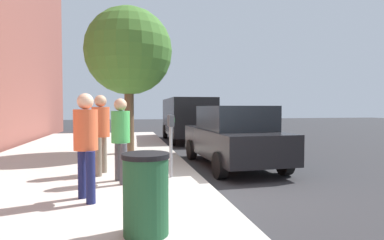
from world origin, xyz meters
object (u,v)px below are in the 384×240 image
at_px(parking_meter, 171,132).
at_px(pedestrian_bystander, 86,137).
at_px(trash_bin, 146,194).
at_px(parking_officer, 101,127).
at_px(parked_sedan_near, 233,136).
at_px(street_tree, 129,52).
at_px(pedestrian_at_meter, 121,133).
at_px(parked_van_far, 187,117).

height_order(parking_meter, pedestrian_bystander, pedestrian_bystander).
xyz_separation_m(pedestrian_bystander, trash_bin, (-1.60, -0.90, -0.57)).
relative_size(pedestrian_bystander, parking_officer, 0.97).
xyz_separation_m(pedestrian_bystander, parking_officer, (2.09, -0.08, 0.04)).
xyz_separation_m(parked_sedan_near, street_tree, (2.36, 2.93, 2.74)).
distance_m(street_tree, trash_bin, 7.66).
xyz_separation_m(pedestrian_at_meter, parked_sedan_near, (1.91, -3.15, -0.30)).
xyz_separation_m(parked_van_far, street_tree, (-4.61, 2.93, 2.38)).
bearing_deg(parking_officer, pedestrian_at_meter, -50.17).
bearing_deg(parked_sedan_near, trash_bin, 149.21).
distance_m(pedestrian_bystander, trash_bin, 1.92).
height_order(parked_van_far, street_tree, street_tree).
distance_m(parking_officer, parked_van_far, 8.75).
height_order(parking_meter, pedestrian_at_meter, pedestrian_at_meter).
xyz_separation_m(parking_meter, parking_officer, (0.64, 1.57, 0.10)).
bearing_deg(pedestrian_bystander, parking_officer, 61.32).
distance_m(pedestrian_bystander, parking_officer, 2.09).
bearing_deg(street_tree, trash_bin, -178.89).
bearing_deg(parking_meter, parked_sedan_near, -51.26).
distance_m(parking_meter, parked_van_far, 8.85).
height_order(parking_meter, trash_bin, parking_meter).
bearing_deg(parked_van_far, parking_officer, 155.59).
bearing_deg(parking_meter, trash_bin, 166.26).
relative_size(pedestrian_at_meter, pedestrian_bystander, 0.97).
bearing_deg(street_tree, pedestrian_at_meter, 177.13).
distance_m(parking_officer, parked_sedan_near, 3.77).
distance_m(parking_meter, parked_sedan_near, 2.65).
distance_m(parking_meter, pedestrian_at_meter, 1.13).
bearing_deg(street_tree, parking_meter, -167.58).
bearing_deg(trash_bin, parking_meter, -13.74).
height_order(pedestrian_at_meter, pedestrian_bystander, pedestrian_bystander).
height_order(pedestrian_bystander, trash_bin, pedestrian_bystander).
distance_m(pedestrian_at_meter, parked_sedan_near, 3.69).
bearing_deg(pedestrian_bystander, parked_sedan_near, 13.36).
bearing_deg(parked_sedan_near, parking_officer, 105.48).
bearing_deg(trash_bin, pedestrian_bystander, 29.28).
distance_m(parking_meter, pedestrian_bystander, 2.19).
bearing_deg(pedestrian_at_meter, pedestrian_bystander, -131.95).
height_order(pedestrian_at_meter, parking_officer, parking_officer).
relative_size(parking_meter, street_tree, 0.28).
bearing_deg(trash_bin, street_tree, 1.11).
height_order(parked_sedan_near, parked_van_far, parked_van_far).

